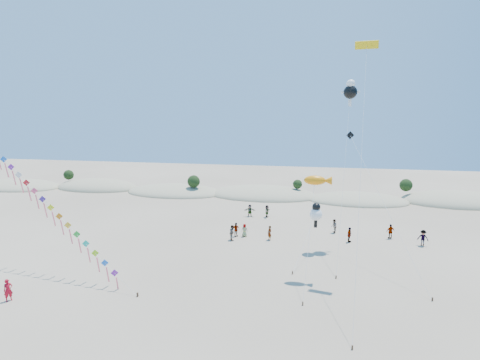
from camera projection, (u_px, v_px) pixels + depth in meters
name	position (u px, v px, depth m)	size (l,w,h in m)	color
ground	(179.00, 346.00, 26.65)	(160.00, 160.00, 0.00)	#87755D
dune_ridge	(269.00, 195.00, 70.08)	(145.30, 11.49, 5.57)	gray
kite_train	(16.00, 173.00, 39.30)	(27.74, 9.87, 18.19)	#3F2D1E
fish_kite	(318.00, 181.00, 36.14)	(2.50, 6.68, 9.49)	#3F2D1E
cartoon_kite_low	(316.00, 213.00, 42.86)	(2.79, 7.11, 5.48)	#3F2D1E
cartoon_kite_high	(350.00, 91.00, 43.74)	(2.39, 11.46, 18.48)	#3F2D1E
parafoil_kite	(366.00, 52.00, 34.90)	(2.47, 13.99, 21.30)	#3F2D1E
dark_kite	(372.00, 178.00, 40.45)	(6.49, 13.29, 12.91)	#3F2D1E
flyer_foreground	(8.00, 290.00, 32.58)	(0.68, 0.45, 1.86)	#AA0D1F
beachgoers	(301.00, 225.00, 50.24)	(22.78, 11.84, 1.84)	slate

